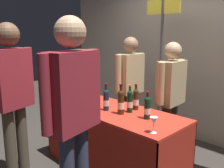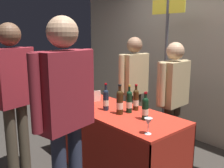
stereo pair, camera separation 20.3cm
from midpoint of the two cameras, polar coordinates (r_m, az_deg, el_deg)
back_partition at (r=4.06m, az=19.51°, el=7.69°), size 5.14×0.12×2.83m
tasting_table at (r=2.97m, az=1.99°, el=-10.35°), size 1.77×0.69×0.78m
featured_wine_bottle at (r=2.85m, az=7.58°, el=-3.57°), size 0.07×0.07×0.30m
display_bottle_0 at (r=2.82m, az=0.63°, el=-3.58°), size 0.07×0.07×0.32m
display_bottle_1 at (r=2.75m, az=6.11°, el=-4.03°), size 0.07×0.07×0.32m
display_bottle_2 at (r=3.14m, az=-5.91°, el=-2.17°), size 0.07×0.07×0.29m
display_bottle_3 at (r=2.68m, az=3.97°, el=-4.13°), size 0.08×0.08×0.33m
display_bottle_4 at (r=2.55m, az=9.96°, el=-5.52°), size 0.07×0.07×0.29m
wine_glass_near_vendor at (r=2.96m, az=-3.77°, el=-3.26°), size 0.07×0.07×0.15m
wine_glass_mid at (r=2.21m, az=11.03°, el=-8.70°), size 0.07×0.07×0.15m
flower_vase at (r=3.46m, az=-3.73°, el=-0.73°), size 0.09×0.09×0.41m
brochure_stand at (r=3.18m, az=-2.28°, el=-2.88°), size 0.07×0.17×0.15m
vendor_presenter at (r=3.15m, az=15.75°, el=-2.18°), size 0.23×0.57×1.55m
vendor_assistant at (r=3.56m, az=6.69°, el=0.30°), size 0.22×0.56×1.60m
taster_foreground_right at (r=2.82m, az=-19.94°, el=-1.07°), size 0.30×0.55×1.76m
taster_foreground_left at (r=2.01m, az=-7.92°, el=-4.72°), size 0.30×0.62×1.78m
booth_signpost at (r=3.62m, az=13.95°, el=6.52°), size 0.54×0.04×2.14m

